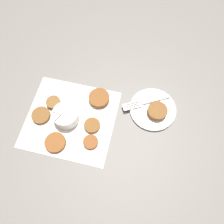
% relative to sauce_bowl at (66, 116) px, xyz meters
% --- Properties ---
extents(ground_plane, '(4.00, 4.00, 0.00)m').
position_rel_sauce_bowl_xyz_m(ground_plane, '(-0.03, 0.00, -0.03)').
color(ground_plane, '#605B56').
extents(napkin, '(0.37, 0.35, 0.00)m').
position_rel_sauce_bowl_xyz_m(napkin, '(-0.01, -0.00, -0.03)').
color(napkin, silver).
rests_on(napkin, ground_plane).
extents(sauce_bowl, '(0.11, 0.10, 0.11)m').
position_rel_sauce_bowl_xyz_m(sauce_bowl, '(0.00, 0.00, 0.00)').
color(sauce_bowl, white).
rests_on(sauce_bowl, napkin).
extents(fritter_0, '(0.06, 0.06, 0.01)m').
position_rel_sauce_bowl_xyz_m(fritter_0, '(-0.11, 0.09, -0.02)').
color(fritter_0, brown).
rests_on(fritter_0, napkin).
extents(fritter_1, '(0.06, 0.06, 0.01)m').
position_rel_sauce_bowl_xyz_m(fritter_1, '(-0.10, 0.02, -0.02)').
color(fritter_1, brown).
rests_on(fritter_1, napkin).
extents(fritter_2, '(0.07, 0.07, 0.01)m').
position_rel_sauce_bowl_xyz_m(fritter_2, '(0.10, 0.01, -0.02)').
color(fritter_2, brown).
rests_on(fritter_2, napkin).
extents(fritter_3, '(0.08, 0.08, 0.01)m').
position_rel_sauce_bowl_xyz_m(fritter_3, '(0.02, 0.11, -0.02)').
color(fritter_3, brown).
rests_on(fritter_3, napkin).
extents(fritter_4, '(0.09, 0.09, 0.02)m').
position_rel_sauce_bowl_xyz_m(fritter_4, '(-0.11, -0.10, -0.01)').
color(fritter_4, brown).
rests_on(fritter_4, napkin).
extents(fritter_5, '(0.06, 0.06, 0.02)m').
position_rel_sauce_bowl_xyz_m(fritter_5, '(0.07, -0.05, -0.01)').
color(fritter_5, brown).
rests_on(fritter_5, napkin).
extents(serving_plate, '(0.19, 0.19, 0.02)m').
position_rel_sauce_bowl_xyz_m(serving_plate, '(-0.33, -0.09, -0.02)').
color(serving_plate, white).
rests_on(serving_plate, ground_plane).
extents(fritter_on_plate, '(0.08, 0.08, 0.02)m').
position_rel_sauce_bowl_xyz_m(fritter_on_plate, '(-0.35, -0.07, 0.00)').
color(fritter_on_plate, brown).
rests_on(fritter_on_plate, serving_plate).
extents(fork, '(0.19, 0.10, 0.00)m').
position_rel_sauce_bowl_xyz_m(fork, '(-0.29, -0.10, -0.01)').
color(fork, silver).
rests_on(fork, serving_plate).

